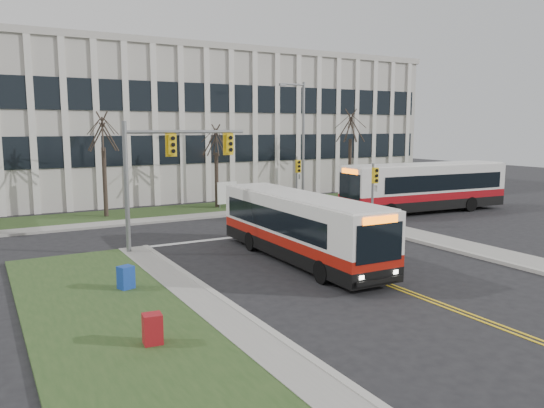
{
  "coord_description": "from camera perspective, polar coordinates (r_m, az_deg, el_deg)",
  "views": [
    {
      "loc": [
        -13.4,
        -17.31,
        5.93
      ],
      "look_at": [
        -0.14,
        6.19,
        2.0
      ],
      "focal_mm": 35.0,
      "sensor_mm": 36.0,
      "label": 1
    }
  ],
  "objects": [
    {
      "name": "office_building",
      "position": [
        50.76,
        -8.28,
        8.28
      ],
      "size": [
        40.0,
        16.0,
        12.0
      ],
      "primitive_type": "cube",
      "color": "#B8B5AA",
      "rests_on": "ground"
    },
    {
      "name": "directory_sign",
      "position": [
        38.56,
        -4.86,
        1.17
      ],
      "size": [
        1.5,
        0.12,
        2.0
      ],
      "color": "slate",
      "rests_on": "ground"
    },
    {
      "name": "signal_pole_far",
      "position": [
        38.81,
        2.75,
        3.21
      ],
      "size": [
        0.34,
        0.39,
        3.8
      ],
      "color": "slate",
      "rests_on": "ground"
    },
    {
      "name": "tree_right",
      "position": [
        44.69,
        8.45,
        8.17
      ],
      "size": [
        1.8,
        1.8,
        8.25
      ],
      "color": "#42352B",
      "rests_on": "ground"
    },
    {
      "name": "signal_pole_near",
      "position": [
        31.97,
        10.89,
        1.98
      ],
      "size": [
        0.34,
        0.39,
        3.8
      ],
      "color": "slate",
      "rests_on": "ground"
    },
    {
      "name": "streetlight",
      "position": [
        39.78,
        3.18,
        7.21
      ],
      "size": [
        2.15,
        0.25,
        9.2
      ],
      "color": "slate",
      "rests_on": "ground"
    },
    {
      "name": "sidewalk_west",
      "position": [
        15.06,
        -1.88,
        -14.61
      ],
      "size": [
        1.2,
        26.0,
        0.14
      ],
      "primitive_type": "cube",
      "color": "#9E9B93",
      "rests_on": "ground"
    },
    {
      "name": "bus_main",
      "position": [
        23.6,
        2.98,
        -2.65
      ],
      "size": [
        2.59,
        10.96,
        2.91
      ],
      "primitive_type": null,
      "rotation": [
        0.0,
        0.0,
        -0.02
      ],
      "color": "silver",
      "rests_on": "ground"
    },
    {
      "name": "newspaper_box_blue",
      "position": [
        20.09,
        -15.44,
        -7.77
      ],
      "size": [
        0.62,
        0.59,
        0.95
      ],
      "primitive_type": "cube",
      "rotation": [
        0.0,
        0.0,
        0.33
      ],
      "color": "#163A9B",
      "rests_on": "ground"
    },
    {
      "name": "sidewalk_cross",
      "position": [
        37.81,
        0.06,
        -0.63
      ],
      "size": [
        44.0,
        1.6,
        0.14
      ],
      "primitive_type": "cube",
      "color": "#9E9B93",
      "rests_on": "ground"
    },
    {
      "name": "ground",
      "position": [
        22.68,
        8.07,
        -6.95
      ],
      "size": [
        120.0,
        120.0,
        0.0
      ],
      "primitive_type": "plane",
      "color": "black",
      "rests_on": "ground"
    },
    {
      "name": "grass_verge",
      "position": [
        14.05,
        -13.27,
        -16.63
      ],
      "size": [
        5.0,
        26.0,
        0.12
      ],
      "primitive_type": "cube",
      "color": "#2A441D",
      "rests_on": "ground"
    },
    {
      "name": "tree_left",
      "position": [
        36.08,
        -17.75,
        7.24
      ],
      "size": [
        1.8,
        1.8,
        7.7
      ],
      "color": "#42352B",
      "rests_on": "ground"
    },
    {
      "name": "tree_mid",
      "position": [
        38.72,
        -6.04,
        6.69
      ],
      "size": [
        1.8,
        1.8,
        6.82
      ],
      "color": "#42352B",
      "rests_on": "ground"
    },
    {
      "name": "bus_cross",
      "position": [
        38.57,
        16.09,
        1.62
      ],
      "size": [
        12.68,
        3.56,
        3.34
      ],
      "primitive_type": null,
      "rotation": [
        0.0,
        0.0,
        -1.64
      ],
      "color": "silver",
      "rests_on": "ground"
    },
    {
      "name": "building_lawn",
      "position": [
        40.24,
        -1.9,
        -0.11
      ],
      "size": [
        44.0,
        5.0,
        0.12
      ],
      "primitive_type": "cube",
      "color": "#2A441D",
      "rests_on": "ground"
    },
    {
      "name": "newspaper_box_red",
      "position": [
        15.05,
        -12.72,
        -13.17
      ],
      "size": [
        0.54,
        0.5,
        0.95
      ],
      "primitive_type": "cube",
      "rotation": [
        0.0,
        0.0,
        -0.1
      ],
      "color": "maroon",
      "rests_on": "ground"
    },
    {
      "name": "mast_arm_signal",
      "position": [
        25.73,
        -11.81,
        4.39
      ],
      "size": [
        6.11,
        0.38,
        6.2
      ],
      "color": "slate",
      "rests_on": "ground"
    }
  ]
}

